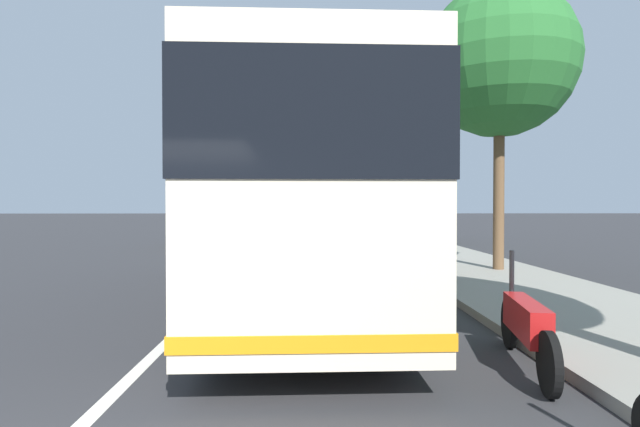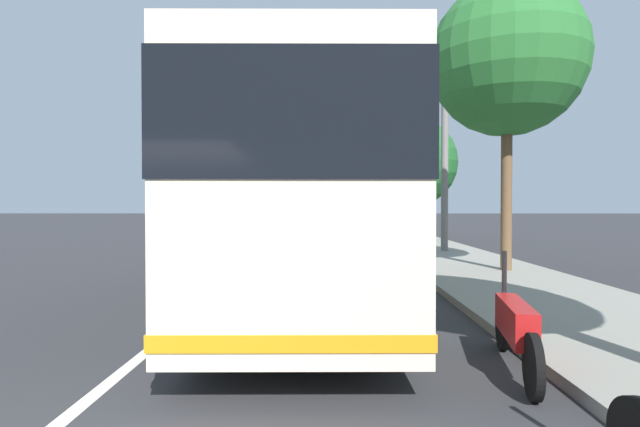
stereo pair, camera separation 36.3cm
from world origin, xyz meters
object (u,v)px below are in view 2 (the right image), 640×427
at_px(car_ahead_same_lane, 325,216).
at_px(car_behind_bus, 229,229).
at_px(motorcycle_mid_row, 515,327).
at_px(roadside_tree_far_block, 412,163).
at_px(roadside_tree_mid_block, 507,60).
at_px(car_side_street, 327,221).
at_px(coach_bus, 305,193).
at_px(utility_pole, 445,143).

bearing_deg(car_ahead_same_lane, car_behind_bus, 175.80).
bearing_deg(car_ahead_same_lane, motorcycle_mid_row, -173.11).
height_order(car_ahead_same_lane, roadside_tree_far_block, roadside_tree_far_block).
bearing_deg(roadside_tree_mid_block, roadside_tree_far_block, 2.44).
xyz_separation_m(motorcycle_mid_row, car_ahead_same_lane, (46.89, 2.21, 0.22)).
relative_size(car_behind_bus, car_side_street, 0.92).
height_order(motorcycle_mid_row, roadside_tree_far_block, roadside_tree_far_block).
bearing_deg(coach_bus, car_side_street, -2.03).
relative_size(motorcycle_mid_row, roadside_tree_far_block, 0.37).
bearing_deg(car_side_street, motorcycle_mid_row, -173.38).
bearing_deg(car_side_street, coach_bus, -178.01).
relative_size(motorcycle_mid_row, utility_pole, 0.27).
height_order(car_side_street, roadside_tree_mid_block, roadside_tree_mid_block).
distance_m(motorcycle_mid_row, car_behind_bus, 18.64).
xyz_separation_m(roadside_tree_mid_block, roadside_tree_far_block, (11.48, 0.49, -1.68)).
distance_m(roadside_tree_mid_block, roadside_tree_far_block, 11.61).
distance_m(motorcycle_mid_row, roadside_tree_far_block, 19.45).
bearing_deg(car_behind_bus, roadside_tree_mid_block, 45.84).
relative_size(coach_bus, roadside_tree_mid_block, 1.38).
bearing_deg(roadside_tree_mid_block, car_ahead_same_lane, 6.98).
height_order(motorcycle_mid_row, roadside_tree_mid_block, roadside_tree_mid_block).
xyz_separation_m(roadside_tree_mid_block, utility_pole, (5.55, 0.29, -1.45)).
distance_m(car_side_street, utility_pole, 19.44).
xyz_separation_m(motorcycle_mid_row, utility_pole, (13.10, -2.31, 3.67)).
bearing_deg(car_side_street, roadside_tree_far_block, -158.99).
bearing_deg(car_ahead_same_lane, roadside_tree_far_block, -166.98).
height_order(car_behind_bus, utility_pole, utility_pole).
bearing_deg(car_behind_bus, coach_bus, 19.99).
distance_m(roadside_tree_mid_block, utility_pole, 5.74).
relative_size(coach_bus, utility_pole, 1.27).
bearing_deg(car_ahead_same_lane, utility_pole, -168.18).
bearing_deg(car_ahead_same_lane, coach_bus, -176.19).
distance_m(coach_bus, car_side_street, 27.65).
relative_size(coach_bus, car_ahead_same_lane, 2.25).
height_order(car_side_street, roadside_tree_far_block, roadside_tree_far_block).
bearing_deg(car_ahead_same_lane, roadside_tree_mid_block, -168.83).
bearing_deg(coach_bus, car_behind_bus, 15.90).
bearing_deg(motorcycle_mid_row, car_side_street, 13.54).
xyz_separation_m(coach_bus, car_ahead_same_lane, (42.77, -0.28, -1.37)).
bearing_deg(motorcycle_mid_row, coach_bus, 41.12).
relative_size(car_side_street, utility_pole, 0.55).
bearing_deg(utility_pole, coach_bus, 151.85).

